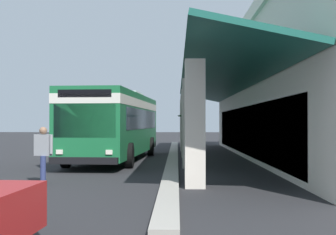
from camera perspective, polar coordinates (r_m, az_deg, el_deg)
ground at (r=24.44m, az=8.95°, el=-4.86°), size 120.00×120.00×0.00m
curb_strip at (r=22.68m, az=0.66°, el=-5.04°), size 31.53×0.50×0.12m
transit_bus at (r=21.24m, az=-6.67°, el=-0.49°), size 11.35×3.32×3.34m
pedestrian at (r=13.40m, az=-15.83°, el=-4.29°), size 0.48×0.63×1.66m
potted_palm at (r=27.46m, az=3.11°, el=-3.12°), size 1.72×1.75×2.44m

